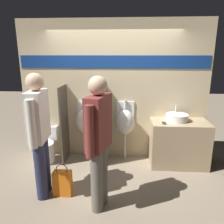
# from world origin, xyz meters

# --- Properties ---
(ground_plane) EXTENTS (16.00, 16.00, 0.00)m
(ground_plane) POSITION_xyz_m (0.00, 0.00, 0.00)
(ground_plane) COLOR gray
(display_wall) EXTENTS (3.66, 0.07, 2.70)m
(display_wall) POSITION_xyz_m (0.00, 0.60, 1.36)
(display_wall) COLOR beige
(display_wall) RESTS_ON ground_plane
(sink_counter) EXTENTS (1.05, 0.59, 0.86)m
(sink_counter) POSITION_xyz_m (1.26, 0.27, 0.43)
(sink_counter) COLOR tan
(sink_counter) RESTS_ON ground_plane
(sink_basin) EXTENTS (0.41, 0.41, 0.27)m
(sink_basin) POSITION_xyz_m (1.21, 0.33, 0.92)
(sink_basin) COLOR white
(sink_basin) RESTS_ON sink_counter
(cell_phone) EXTENTS (0.07, 0.14, 0.01)m
(cell_phone) POSITION_xyz_m (0.94, 0.16, 0.87)
(cell_phone) COLOR #232328
(cell_phone) RESTS_ON sink_counter
(divider_near_counter) EXTENTS (0.03, 0.50, 1.50)m
(divider_near_counter) POSITION_xyz_m (-0.94, 0.32, 0.75)
(divider_near_counter) COLOR #4C4238
(divider_near_counter) RESTS_ON ground_plane
(divider_mid) EXTENTS (0.03, 0.50, 1.50)m
(divider_mid) POSITION_xyz_m (-0.15, 0.32, 0.75)
(divider_mid) COLOR #4C4238
(divider_mid) RESTS_ON ground_plane
(urinal_near_counter) EXTENTS (0.37, 0.32, 1.20)m
(urinal_near_counter) POSITION_xyz_m (-0.55, 0.42, 0.79)
(urinal_near_counter) COLOR silver
(urinal_near_counter) RESTS_ON ground_plane
(urinal_far) EXTENTS (0.37, 0.32, 1.20)m
(urinal_far) POSITION_xyz_m (0.24, 0.42, 0.79)
(urinal_far) COLOR silver
(urinal_far) RESTS_ON ground_plane
(toilet) EXTENTS (0.42, 0.58, 0.80)m
(toilet) POSITION_xyz_m (-1.34, 0.25, 0.27)
(toilet) COLOR white
(toilet) RESTS_ON ground_plane
(person_in_vest) EXTENTS (0.32, 0.62, 1.82)m
(person_in_vest) POSITION_xyz_m (-0.09, -1.02, 1.01)
(person_in_vest) COLOR #666056
(person_in_vest) RESTS_ON ground_plane
(person_with_lanyard) EXTENTS (0.24, 0.64, 1.83)m
(person_with_lanyard) POSITION_xyz_m (-0.97, -0.81, 1.01)
(person_with_lanyard) COLOR #282D4C
(person_with_lanyard) RESTS_ON ground_plane
(shopping_bag) EXTENTS (0.27, 0.15, 0.51)m
(shopping_bag) POSITION_xyz_m (-0.68, -0.80, 0.20)
(shopping_bag) COLOR orange
(shopping_bag) RESTS_ON ground_plane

